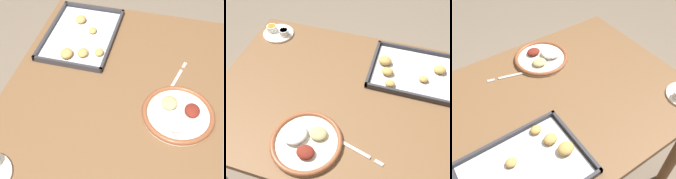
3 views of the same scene
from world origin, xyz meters
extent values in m
plane|color=#7A6B59|center=(0.00, 0.00, 0.00)|extent=(8.00, 8.00, 0.00)
cube|color=brown|center=(0.00, 0.00, 0.75)|extent=(1.13, 0.87, 0.03)
cylinder|color=brown|center=(0.51, -0.38, 0.37)|extent=(0.06, 0.06, 0.74)
cylinder|color=brown|center=(0.51, 0.38, 0.37)|extent=(0.06, 0.06, 0.74)
cylinder|color=white|center=(-0.06, -0.27, 0.78)|extent=(0.27, 0.27, 0.01)
torus|color=brown|center=(-0.06, -0.27, 0.78)|extent=(0.27, 0.27, 0.02)
ellipsoid|color=white|center=(-0.11, -0.26, 0.80)|extent=(0.10, 0.10, 0.03)
ellipsoid|color=maroon|center=(-0.04, -0.31, 0.79)|extent=(0.07, 0.06, 0.03)
ellipsoid|color=tan|center=(-0.03, -0.23, 0.79)|extent=(0.07, 0.06, 0.02)
cube|color=silver|center=(0.10, -0.23, 0.77)|extent=(0.17, 0.06, 0.00)
cylinder|color=silver|center=(0.22, -0.27, 0.77)|extent=(0.03, 0.01, 0.00)
cylinder|color=silver|center=(0.22, -0.27, 0.77)|extent=(0.03, 0.01, 0.00)
cylinder|color=silver|center=(0.22, -0.26, 0.77)|extent=(0.03, 0.01, 0.00)
cylinder|color=silver|center=(0.22, -0.26, 0.77)|extent=(0.03, 0.01, 0.00)
cube|color=#333338|center=(0.30, 0.23, 0.77)|extent=(0.44, 0.32, 0.01)
cube|color=silver|center=(0.30, 0.23, 0.78)|extent=(0.40, 0.29, 0.00)
cube|color=#333338|center=(0.30, 0.08, 0.79)|extent=(0.44, 0.01, 0.02)
cube|color=#333338|center=(0.30, 0.38, 0.79)|extent=(0.44, 0.01, 0.02)
cube|color=#333338|center=(0.09, 0.23, 0.79)|extent=(0.01, 0.32, 0.02)
cube|color=#333338|center=(0.52, 0.23, 0.79)|extent=(0.01, 0.32, 0.02)
ellipsoid|color=tan|center=(0.40, 0.26, 0.79)|extent=(0.06, 0.05, 0.03)
ellipsoid|color=tan|center=(0.33, 0.18, 0.79)|extent=(0.04, 0.04, 0.02)
ellipsoid|color=tan|center=(0.14, 0.25, 0.79)|extent=(0.06, 0.05, 0.03)
ellipsoid|color=tan|center=(0.19, 0.11, 0.79)|extent=(0.05, 0.04, 0.03)
ellipsoid|color=tan|center=(0.17, 0.18, 0.79)|extent=(0.05, 0.05, 0.03)
camera|label=1|loc=(-0.80, -0.19, 1.72)|focal=50.00mm
camera|label=2|loc=(0.20, -0.71, 1.64)|focal=42.00mm
camera|label=3|loc=(0.43, 0.66, 1.62)|focal=42.00mm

